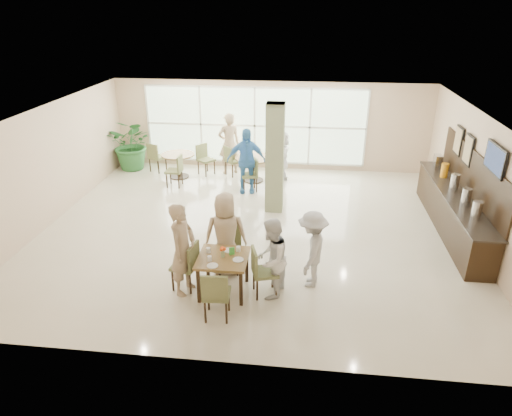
# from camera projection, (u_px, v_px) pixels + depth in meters

# --- Properties ---
(ground) EXTENTS (10.00, 10.00, 0.00)m
(ground) POSITION_uv_depth(u_px,v_px,m) (253.00, 229.00, 11.02)
(ground) COLOR beige
(ground) RESTS_ON ground
(room_shell) EXTENTS (10.00, 10.00, 10.00)m
(room_shell) POSITION_uv_depth(u_px,v_px,m) (253.00, 162.00, 10.32)
(room_shell) COLOR white
(room_shell) RESTS_ON ground
(window_bank) EXTENTS (7.00, 0.04, 7.00)m
(window_bank) POSITION_uv_depth(u_px,v_px,m) (255.00, 126.00, 14.53)
(window_bank) COLOR silver
(window_bank) RESTS_ON ground
(column) EXTENTS (0.45, 0.45, 2.80)m
(column) POSITION_uv_depth(u_px,v_px,m) (275.00, 159.00, 11.49)
(column) COLOR #747954
(column) RESTS_ON ground
(main_table) EXTENTS (0.92, 0.92, 0.75)m
(main_table) POSITION_uv_depth(u_px,v_px,m) (223.00, 262.00, 8.37)
(main_table) COLOR brown
(main_table) RESTS_ON ground
(round_table_left) EXTENTS (1.03, 1.03, 0.75)m
(round_table_left) POSITION_uv_depth(u_px,v_px,m) (178.00, 160.00, 14.06)
(round_table_left) COLOR brown
(round_table_left) RESTS_ON ground
(round_table_right) EXTENTS (1.12, 1.12, 0.75)m
(round_table_right) POSITION_uv_depth(u_px,v_px,m) (253.00, 163.00, 13.76)
(round_table_right) COLOR brown
(round_table_right) RESTS_ON ground
(chairs_main_table) EXTENTS (2.07, 1.97, 0.95)m
(chairs_main_table) POSITION_uv_depth(u_px,v_px,m) (224.00, 269.00, 8.46)
(chairs_main_table) COLOR #616B3B
(chairs_main_table) RESTS_ON ground
(chairs_table_left) EXTENTS (2.22, 1.75, 0.95)m
(chairs_table_left) POSITION_uv_depth(u_px,v_px,m) (179.00, 162.00, 14.10)
(chairs_table_left) COLOR #616B3B
(chairs_table_left) RESTS_ON ground
(chairs_table_right) EXTENTS (1.98, 1.83, 0.95)m
(chairs_table_right) POSITION_uv_depth(u_px,v_px,m) (253.00, 166.00, 13.79)
(chairs_table_right) COLOR #616B3B
(chairs_table_right) RESTS_ON ground
(tabletop_clutter) EXTENTS (0.73, 0.77, 0.21)m
(tabletop_clutter) POSITION_uv_depth(u_px,v_px,m) (223.00, 254.00, 8.32)
(tabletop_clutter) COLOR white
(tabletop_clutter) RESTS_ON main_table
(buffet_counter) EXTENTS (0.64, 4.70, 1.95)m
(buffet_counter) POSITION_uv_depth(u_px,v_px,m) (453.00, 209.00, 10.76)
(buffet_counter) COLOR black
(buffet_counter) RESTS_ON ground
(wall_tv) EXTENTS (0.06, 1.00, 0.58)m
(wall_tv) POSITION_uv_depth(u_px,v_px,m) (495.00, 159.00, 9.08)
(wall_tv) COLOR black
(wall_tv) RESTS_ON ground
(framed_art_a) EXTENTS (0.05, 0.55, 0.70)m
(framed_art_a) POSITION_uv_depth(u_px,v_px,m) (468.00, 150.00, 10.65)
(framed_art_a) COLOR black
(framed_art_a) RESTS_ON ground
(framed_art_b) EXTENTS (0.05, 0.55, 0.70)m
(framed_art_b) POSITION_uv_depth(u_px,v_px,m) (459.00, 140.00, 11.37)
(framed_art_b) COLOR black
(framed_art_b) RESTS_ON ground
(potted_plant) EXTENTS (1.74, 1.74, 1.68)m
(potted_plant) POSITION_uv_depth(u_px,v_px,m) (133.00, 144.00, 14.64)
(potted_plant) COLOR #2A6A30
(potted_plant) RESTS_ON ground
(teen_left) EXTENTS (0.57, 0.73, 1.79)m
(teen_left) POSITION_uv_depth(u_px,v_px,m) (183.00, 249.00, 8.30)
(teen_left) COLOR tan
(teen_left) RESTS_ON ground
(teen_far) EXTENTS (0.90, 0.59, 1.72)m
(teen_far) POSITION_uv_depth(u_px,v_px,m) (226.00, 234.00, 8.91)
(teen_far) COLOR tan
(teen_far) RESTS_ON ground
(teen_right) EXTENTS (0.73, 0.86, 1.55)m
(teen_right) POSITION_uv_depth(u_px,v_px,m) (271.00, 259.00, 8.23)
(teen_right) COLOR white
(teen_right) RESTS_ON ground
(teen_standing) EXTENTS (0.72, 1.07, 1.53)m
(teen_standing) POSITION_uv_depth(u_px,v_px,m) (312.00, 249.00, 8.57)
(teen_standing) COLOR #B9B9BC
(teen_standing) RESTS_ON ground
(adult_a) EXTENTS (1.17, 0.78, 1.86)m
(adult_a) POSITION_uv_depth(u_px,v_px,m) (246.00, 161.00, 12.81)
(adult_a) COLOR #4489CC
(adult_a) RESTS_ON ground
(adult_b) EXTENTS (1.06, 1.59, 1.58)m
(adult_b) POSITION_uv_depth(u_px,v_px,m) (281.00, 157.00, 13.57)
(adult_b) COLOR white
(adult_b) RESTS_ON ground
(adult_standing) EXTENTS (0.83, 0.72, 1.93)m
(adult_standing) POSITION_uv_depth(u_px,v_px,m) (229.00, 144.00, 14.23)
(adult_standing) COLOR tan
(adult_standing) RESTS_ON ground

